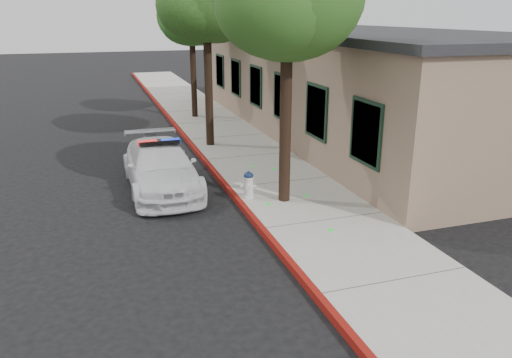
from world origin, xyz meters
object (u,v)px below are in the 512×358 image
object	(u,v)px
fire_hydrant	(249,185)
street_tree_mid	(206,3)
street_tree_near	(288,1)
street_tree_far	(192,19)
police_car	(161,167)
clapboard_building	(343,81)

from	to	relation	value
fire_hydrant	street_tree_mid	xyz separation A→B (m)	(0.36, 5.97, 4.65)
street_tree_near	street_tree_far	bearing A→B (deg)	89.59
police_car	street_tree_near	size ratio (longest dim) A/B	0.70
police_car	street_tree_mid	bearing A→B (deg)	59.65
clapboard_building	street_tree_near	size ratio (longest dim) A/B	3.14
police_car	street_tree_far	bearing A→B (deg)	72.52
street_tree_near	police_car	bearing A→B (deg)	141.86
police_car	street_tree_far	size ratio (longest dim) A/B	0.79
street_tree_near	street_tree_far	distance (m)	11.87
street_tree_near	fire_hydrant	bearing A→B (deg)	152.27
clapboard_building	street_tree_far	distance (m)	7.40
street_tree_far	fire_hydrant	bearing A→B (deg)	-94.72
street_tree_near	street_tree_mid	bearing A→B (deg)	94.40
clapboard_building	police_car	distance (m)	9.95
street_tree_mid	street_tree_far	world-z (taller)	street_tree_mid
police_car	street_tree_mid	distance (m)	6.57
fire_hydrant	street_tree_far	xyz separation A→B (m)	(0.94, 11.40, 4.05)
police_car	street_tree_near	bearing A→B (deg)	-38.25
street_tree_near	street_tree_far	size ratio (longest dim) A/B	1.13
police_car	street_tree_near	xyz separation A→B (m)	(2.91, -2.28, 4.43)
clapboard_building	street_tree_mid	bearing A→B (deg)	-170.47
clapboard_building	fire_hydrant	xyz separation A→B (m)	(-6.34, -6.98, -1.61)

